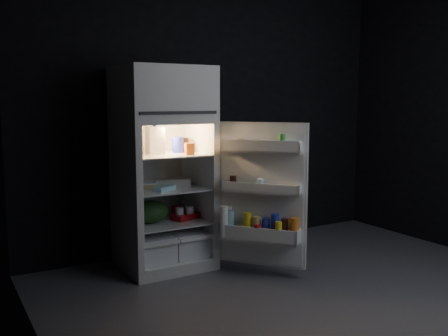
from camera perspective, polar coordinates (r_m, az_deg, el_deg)
floor at (r=3.99m, az=11.34°, el=-14.31°), size 4.00×3.40×0.00m
wall_back at (r=5.10m, az=-1.11°, el=6.16°), size 4.00×0.00×2.70m
wall_left at (r=2.79m, az=-20.29°, el=4.43°), size 0.00×3.40×2.70m
refrigerator at (r=4.46m, az=-7.09°, el=0.79°), size 0.76×0.71×1.78m
fridge_door at (r=4.21m, az=4.28°, el=-3.42°), size 0.59×0.69×1.22m
milk_jug at (r=4.38m, az=-7.88°, el=3.16°), size 0.15×0.15×0.24m
mayo_jar at (r=4.47m, az=-5.30°, el=2.65°), size 0.11×0.11×0.14m
jam_jar at (r=4.55m, az=-4.70°, el=2.68°), size 0.13×0.13×0.13m
amber_bottle at (r=4.35m, az=-10.43°, el=2.95°), size 0.11×0.11×0.22m
small_carton at (r=4.29m, az=-3.97°, el=2.18°), size 0.08×0.07×0.10m
egg_carton at (r=4.45m, az=-5.91°, el=-1.73°), size 0.33×0.20×0.07m
pie at (r=4.51m, az=-8.72°, el=-1.85°), size 0.30×0.30×0.04m
flat_package at (r=4.28m, az=-6.79°, el=-2.32°), size 0.21×0.16×0.04m
wrapped_pkg at (r=4.68m, az=-5.18°, el=-1.38°), size 0.15×0.13×0.05m
produce_bag at (r=4.42m, az=-8.43°, el=-4.96°), size 0.39×0.35×0.20m
yogurt_tray at (r=4.54m, az=-4.40°, el=-5.51°), size 0.29×0.22×0.05m
small_can_red at (r=4.69m, az=-5.62°, el=-4.85°), size 0.09×0.09×0.09m
small_can_silver at (r=4.72m, az=-4.92°, el=-4.75°), size 0.08×0.08×0.09m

